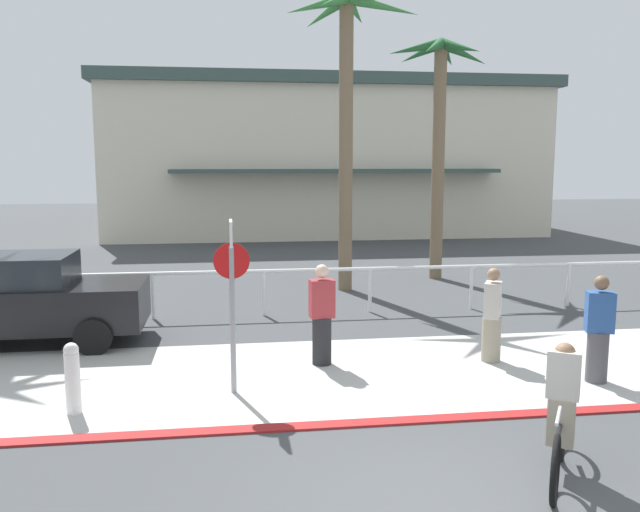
% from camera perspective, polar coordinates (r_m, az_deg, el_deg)
% --- Properties ---
extents(ground_plane, '(80.00, 80.00, 0.00)m').
position_cam_1_polar(ground_plane, '(16.30, -0.93, -3.83)').
color(ground_plane, '#424447').
extents(sidewalk_strip, '(44.00, 4.00, 0.02)m').
position_cam_1_polar(sidewalk_strip, '(10.75, 2.94, -10.15)').
color(sidewalk_strip, beige).
rests_on(sidewalk_strip, ground).
extents(curb_paint, '(44.00, 0.24, 0.03)m').
position_cam_1_polar(curb_paint, '(8.92, 5.45, -14.10)').
color(curb_paint, maroon).
rests_on(curb_paint, ground).
extents(building_backdrop, '(20.31, 13.03, 7.12)m').
position_cam_1_polar(building_backdrop, '(33.94, -0.23, 8.50)').
color(building_backdrop, beige).
rests_on(building_backdrop, ground).
extents(rail_fence, '(21.62, 0.08, 1.04)m').
position_cam_1_polar(rail_fence, '(14.67, -0.21, -1.82)').
color(rail_fence, white).
rests_on(rail_fence, ground).
extents(stop_sign_bike_lane, '(0.52, 0.56, 2.56)m').
position_cam_1_polar(stop_sign_bike_lane, '(9.56, -7.63, -2.22)').
color(stop_sign_bike_lane, gray).
rests_on(stop_sign_bike_lane, ground).
extents(bollard_0, '(0.20, 0.20, 1.00)m').
position_cam_1_polar(bollard_0, '(9.57, -20.63, -9.84)').
color(bollard_0, white).
rests_on(bollard_0, ground).
extents(palm_tree_1, '(3.47, 3.27, 7.61)m').
position_cam_1_polar(palm_tree_1, '(17.37, 2.37, 15.33)').
color(palm_tree_1, '#756047').
rests_on(palm_tree_1, ground).
extents(palm_tree_2, '(2.92, 3.26, 6.81)m').
position_cam_1_polar(palm_tree_2, '(19.38, 10.23, 12.79)').
color(palm_tree_2, '#756047').
rests_on(palm_tree_2, ground).
extents(car_black_1, '(4.40, 2.02, 1.69)m').
position_cam_1_polar(car_black_1, '(13.44, -24.53, -3.38)').
color(car_black_1, black).
rests_on(car_black_1, ground).
extents(cyclist_black_0, '(1.01, 1.58, 1.50)m').
position_cam_1_polar(cyclist_black_0, '(7.75, 20.16, -12.69)').
color(cyclist_black_0, black).
rests_on(cyclist_black_0, ground).
extents(pedestrian_0, '(0.46, 0.40, 1.68)m').
position_cam_1_polar(pedestrian_0, '(11.00, 22.96, -6.22)').
color(pedestrian_0, '#4C4C51').
rests_on(pedestrian_0, ground).
extents(pedestrian_1, '(0.43, 0.48, 1.62)m').
position_cam_1_polar(pedestrian_1, '(11.55, 14.66, -5.32)').
color(pedestrian_1, gray).
rests_on(pedestrian_1, ground).
extents(pedestrian_2, '(0.42, 0.35, 1.71)m').
position_cam_1_polar(pedestrian_2, '(11.00, 0.16, -5.47)').
color(pedestrian_2, '#232326').
rests_on(pedestrian_2, ground).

